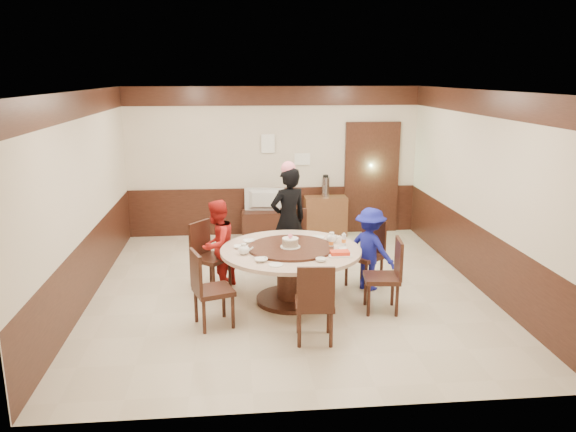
{
  "coord_description": "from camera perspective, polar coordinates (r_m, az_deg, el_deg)",
  "views": [
    {
      "loc": [
        -0.74,
        -7.54,
        3.01
      ],
      "look_at": [
        -0.01,
        -0.03,
        1.1
      ],
      "focal_mm": 35.0,
      "sensor_mm": 36.0,
      "label": 1
    }
  ],
  "objects": [
    {
      "name": "chair_3",
      "position": [
        7.0,
        -7.71,
        -8.67
      ],
      "size": [
        0.56,
        0.56,
        0.97
      ],
      "rotation": [
        0.0,
        0.0,
        5.04
      ],
      "color": "#331810",
      "rests_on": "ground"
    },
    {
      "name": "bowl_2",
      "position": [
        7.0,
        -2.74,
        -4.48
      ],
      "size": [
        0.16,
        0.16,
        0.04
      ],
      "primitive_type": "imported",
      "color": "white",
      "rests_on": "banquet_table"
    },
    {
      "name": "bowl_1",
      "position": [
        7.0,
        3.37,
        -4.47
      ],
      "size": [
        0.14,
        0.14,
        0.04
      ],
      "primitive_type": "imported",
      "color": "white",
      "rests_on": "banquet_table"
    },
    {
      "name": "birthday_cake",
      "position": [
        7.45,
        0.24,
        -2.71
      ],
      "size": [
        0.27,
        0.27,
        0.19
      ],
      "color": "white",
      "rests_on": "banquet_table"
    },
    {
      "name": "chair_2",
      "position": [
        8.19,
        -7.86,
        -5.23
      ],
      "size": [
        0.62,
        0.62,
        0.97
      ],
      "rotation": [
        0.0,
        0.0,
        4.04
      ],
      "color": "#331810",
      "rests_on": "ground"
    },
    {
      "name": "notice_right",
      "position": [
        10.69,
        1.46,
        5.8
      ],
      "size": [
        0.3,
        0.0,
        0.22
      ],
      "primitive_type": "cube",
      "color": "white",
      "rests_on": "room"
    },
    {
      "name": "bowl_4",
      "position": [
        7.55,
        -5.03,
        -3.14
      ],
      "size": [
        0.14,
        0.14,
        0.03
      ],
      "primitive_type": "imported",
      "color": "white",
      "rests_on": "banquet_table"
    },
    {
      "name": "person_blue",
      "position": [
        8.07,
        8.34,
        -3.34
      ],
      "size": [
        0.85,
        0.87,
        1.2
      ],
      "primitive_type": "imported",
      "rotation": [
        0.0,
        0.0,
        2.31
      ],
      "color": "navy",
      "rests_on": "ground"
    },
    {
      "name": "shrimp_platter",
      "position": [
        7.24,
        5.29,
        -3.83
      ],
      "size": [
        0.3,
        0.2,
        0.06
      ],
      "color": "white",
      "rests_on": "banquet_table"
    },
    {
      "name": "person_red",
      "position": [
        8.05,
        -7.21,
        -2.94
      ],
      "size": [
        0.75,
        0.8,
        1.3
      ],
      "primitive_type": "imported",
      "rotation": [
        0.0,
        0.0,
        4.18
      ],
      "color": "#B01B17",
      "rests_on": "ground"
    },
    {
      "name": "bowl_3",
      "position": [
        7.45,
        5.55,
        -3.35
      ],
      "size": [
        0.13,
        0.13,
        0.04
      ],
      "primitive_type": "imported",
      "color": "white",
      "rests_on": "banquet_table"
    },
    {
      "name": "chair_0",
      "position": [
        8.28,
        7.83,
        -5.0
      ],
      "size": [
        0.62,
        0.62,
        0.97
      ],
      "rotation": [
        0.0,
        0.0,
        2.25
      ],
      "color": "#331810",
      "rests_on": "ground"
    },
    {
      "name": "teapot_right",
      "position": [
        7.78,
        4.46,
        -2.27
      ],
      "size": [
        0.17,
        0.15,
        0.13
      ],
      "primitive_type": "ellipsoid",
      "color": "white",
      "rests_on": "banquet_table"
    },
    {
      "name": "saucer_far",
      "position": [
        8.03,
        3.13,
        -2.13
      ],
      "size": [
        0.18,
        0.18,
        0.01
      ],
      "primitive_type": "cylinder",
      "color": "white",
      "rests_on": "banquet_table"
    },
    {
      "name": "chair_4",
      "position": [
        6.56,
        2.71,
        -10.15
      ],
      "size": [
        0.48,
        0.49,
        0.97
      ],
      "rotation": [
        0.0,
        0.0,
        6.2
      ],
      "color": "#331810",
      "rests_on": "ground"
    },
    {
      "name": "side_cabinet",
      "position": [
        10.79,
        3.81,
        0.03
      ],
      "size": [
        0.8,
        0.4,
        0.75
      ],
      "primitive_type": "cube",
      "color": "brown",
      "rests_on": "ground"
    },
    {
      "name": "person_standing",
      "position": [
        8.64,
        0.04,
        -0.43
      ],
      "size": [
        0.71,
        0.6,
        1.65
      ],
      "primitive_type": "imported",
      "rotation": [
        0.0,
        0.0,
        3.54
      ],
      "color": "black",
      "rests_on": "ground"
    },
    {
      "name": "notice_left",
      "position": [
        10.59,
        -2.05,
        7.36
      ],
      "size": [
        0.25,
        0.0,
        0.35
      ],
      "primitive_type": "cube",
      "color": "white",
      "rests_on": "room"
    },
    {
      "name": "room",
      "position": [
        7.83,
        0.12,
        -0.07
      ],
      "size": [
        6.0,
        6.04,
        2.84
      ],
      "color": "beige",
      "rests_on": "ground"
    },
    {
      "name": "chair_1",
      "position": [
        8.8,
        0.53,
        -3.71
      ],
      "size": [
        0.49,
        0.5,
        0.97
      ],
      "rotation": [
        0.0,
        0.0,
        3.03
      ],
      "color": "#331810",
      "rests_on": "ground"
    },
    {
      "name": "bottle_1",
      "position": [
        7.64,
        5.69,
        -2.44
      ],
      "size": [
        0.06,
        0.06,
        0.16
      ],
      "primitive_type": "cylinder",
      "color": "white",
      "rests_on": "banquet_table"
    },
    {
      "name": "thermos",
      "position": [
        10.66,
        3.83,
        2.97
      ],
      "size": [
        0.15,
        0.15,
        0.38
      ],
      "primitive_type": "cylinder",
      "color": "silver",
      "rests_on": "side_cabinet"
    },
    {
      "name": "tv_stand",
      "position": [
        10.67,
        -2.41,
        -0.81
      ],
      "size": [
        0.85,
        0.45,
        0.5
      ],
      "primitive_type": "cube",
      "color": "#331810",
      "rests_on": "ground"
    },
    {
      "name": "banquet_table",
      "position": [
        7.57,
        0.29,
        -4.91
      ],
      "size": [
        1.88,
        1.88,
        0.78
      ],
      "color": "#331810",
      "rests_on": "ground"
    },
    {
      "name": "television",
      "position": [
        10.56,
        -2.44,
        1.64
      ],
      "size": [
        0.76,
        0.19,
        0.43
      ],
      "primitive_type": "imported",
      "rotation": [
        0.0,
        0.0,
        3.01
      ],
      "color": "gray",
      "rests_on": "tv_stand"
    },
    {
      "name": "bottle_0",
      "position": [
        7.52,
        4.4,
        -2.69
      ],
      "size": [
        0.06,
        0.06,
        0.16
      ],
      "primitive_type": "cylinder",
      "color": "white",
      "rests_on": "banquet_table"
    },
    {
      "name": "saucer_near",
      "position": [
        6.86,
        -1.24,
        -4.98
      ],
      "size": [
        0.18,
        0.18,
        0.01
      ],
      "primitive_type": "cylinder",
      "color": "white",
      "rests_on": "banquet_table"
    },
    {
      "name": "bowl_0",
      "position": [
        7.77,
        -3.99,
        -2.59
      ],
      "size": [
        0.16,
        0.16,
        0.04
      ],
      "primitive_type": "imported",
      "color": "white",
      "rests_on": "banquet_table"
    },
    {
      "name": "chair_5",
      "position": [
        7.45,
        9.62,
        -7.28
      ],
      "size": [
        0.5,
        0.49,
        0.97
      ],
      "rotation": [
        0.0,
        0.0,
        7.74
      ],
      "color": "#331810",
      "rests_on": "ground"
    },
    {
      "name": "teapot_left",
      "position": [
        7.27,
        -4.51,
        -3.45
      ],
      "size": [
        0.17,
        0.15,
        0.13
      ],
      "primitive_type": "ellipsoid",
      "color": "white",
      "rests_on": "banquet_table"
    }
  ]
}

